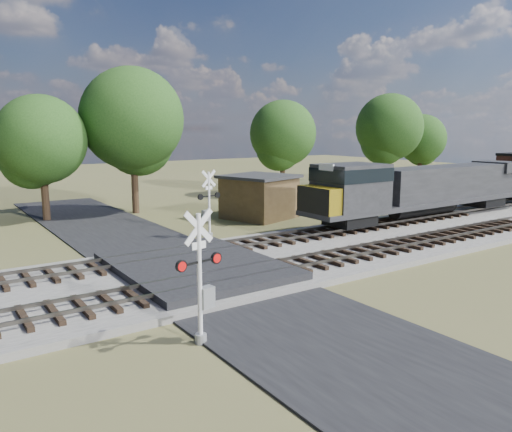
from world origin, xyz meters
TOP-DOWN VIEW (x-y plane):
  - ground at (0.00, 0.00)m, footprint 160.00×160.00m
  - ballast_bed at (10.00, 0.50)m, footprint 140.00×10.00m
  - road at (0.00, 0.00)m, footprint 7.00×60.00m
  - crossing_panel at (0.00, 0.50)m, footprint 7.00×9.00m
  - track_near at (3.12, -2.00)m, footprint 140.00×2.60m
  - track_far at (3.12, 3.00)m, footprint 140.00×2.60m
  - crossing_signal_near at (-3.39, -6.54)m, footprint 1.78×0.46m
  - crossing_signal_far at (4.48, 7.32)m, footprint 1.75×0.44m
  - equipment_shed at (11.27, 11.44)m, footprint 6.18×6.18m
  - treeline at (6.61, 20.10)m, footprint 77.78×10.52m

SIDE VIEW (x-z plane):
  - ground at x=0.00m, z-range 0.00..0.00m
  - road at x=0.00m, z-range 0.00..0.08m
  - ballast_bed at x=10.00m, z-range 0.00..0.30m
  - crossing_panel at x=0.00m, z-range 0.01..0.62m
  - track_near at x=3.12m, z-range 0.25..0.58m
  - track_far at x=3.12m, z-range 0.25..0.58m
  - equipment_shed at x=11.27m, z-range 0.02..3.40m
  - crossing_signal_far at x=4.48m, z-range -0.37..3.99m
  - crossing_signal_near at x=-3.39m, z-range -0.37..4.06m
  - treeline at x=6.61m, z-range 0.80..12.61m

